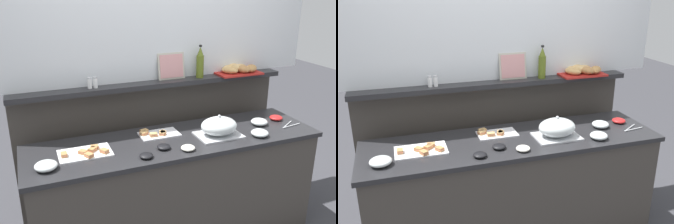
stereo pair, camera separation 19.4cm
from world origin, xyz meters
The scene contains 19 objects.
ground_plane centered at (0.00, 0.60, 0.00)m, with size 12.00×12.00×0.00m, color #38383D.
buffet_counter centered at (0.00, 0.00, 0.45)m, with size 2.22×0.63×0.90m.
back_ledge_unit centered at (0.00, 0.49, 0.65)m, with size 2.31×0.22×1.24m.
sandwich_platter_rear centered at (-0.67, -0.01, 0.91)m, with size 0.36×0.22×0.04m.
sandwich_platter_side centered at (-0.11, 0.12, 0.91)m, with size 0.30×0.18×0.04m.
serving_cloche centered at (0.32, -0.07, 0.97)m, with size 0.34×0.24×0.17m.
glass_bowl_large centered at (0.61, -0.19, 0.92)m, with size 0.13×0.13×0.05m.
glass_bowl_medium centered at (-0.94, -0.14, 0.93)m, with size 0.14×0.14×0.06m.
glass_bowl_small centered at (0.74, 0.01, 0.93)m, with size 0.13×0.13×0.05m.
condiment_bowl_red centered at (0.94, 0.05, 0.92)m, with size 0.11×0.11×0.04m, color red.
condiment_bowl_cream centered at (-0.31, -0.21, 0.92)m, with size 0.09×0.09×0.03m, color black.
condiment_bowl_dark centered at (-0.15, -0.13, 0.92)m, with size 0.10×0.10×0.03m, color black.
condiment_bowl_teal centered at (0.00, -0.21, 0.92)m, with size 0.10×0.10×0.03m, color silver.
serving_tongs centered at (0.96, -0.10, 0.91)m, with size 0.19×0.11×0.01m.
olive_oil_bottle centered at (0.39, 0.41, 1.36)m, with size 0.06×0.06×0.28m.
salt_shaker centered at (-0.54, 0.42, 1.28)m, with size 0.03×0.03×0.09m.
pepper_shaker centered at (-0.50, 0.42, 1.28)m, with size 0.03×0.03×0.09m.
bread_basket centered at (0.76, 0.42, 1.28)m, with size 0.40×0.27×0.08m.
framed_picture centered at (0.15, 0.45, 1.35)m, with size 0.23×0.05×0.22m.
Camera 2 is at (-0.82, -2.38, 2.01)m, focal length 39.21 mm.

